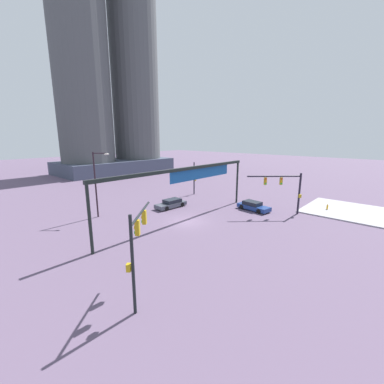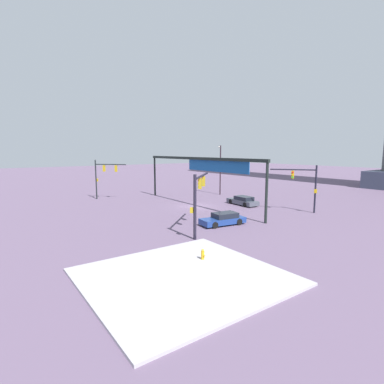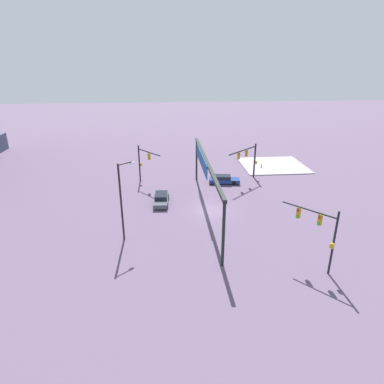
{
  "view_description": "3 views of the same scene",
  "coord_description": "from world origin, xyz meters",
  "px_view_note": "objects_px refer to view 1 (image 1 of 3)",
  "views": [
    {
      "loc": [
        -20.92,
        -19.26,
        9.96
      ],
      "look_at": [
        2.77,
        1.83,
        2.93
      ],
      "focal_mm": 23.5,
      "sensor_mm": 36.0,
      "label": 1
    },
    {
      "loc": [
        31.34,
        -22.68,
        7.3
      ],
      "look_at": [
        1.43,
        -1.33,
        2.19
      ],
      "focal_mm": 27.92,
      "sensor_mm": 36.0,
      "label": 2
    },
    {
      "loc": [
        -36.57,
        5.46,
        17.18
      ],
      "look_at": [
        -1.52,
        2.4,
        3.18
      ],
      "focal_mm": 30.94,
      "sensor_mm": 36.0,
      "label": 3
    }
  ],
  "objects_px": {
    "traffic_signal_opposite_side": "(194,174)",
    "traffic_signal_cross_street": "(286,186)",
    "sedan_car_waiting_far": "(253,206)",
    "traffic_signal_near_corner": "(137,239)",
    "sedan_car_approaching": "(171,204)",
    "fire_hydrant_on_curb": "(327,207)",
    "streetlamp_curved_arm": "(97,181)"
  },
  "relations": [
    {
      "from": "traffic_signal_opposite_side",
      "to": "traffic_signal_cross_street",
      "type": "height_order",
      "value": "traffic_signal_opposite_side"
    },
    {
      "from": "sedan_car_waiting_far",
      "to": "traffic_signal_near_corner",
      "type": "bearing_deg",
      "value": -71.58
    },
    {
      "from": "traffic_signal_near_corner",
      "to": "traffic_signal_cross_street",
      "type": "xyz_separation_m",
      "value": [
        23.4,
        0.3,
        -0.21
      ]
    },
    {
      "from": "traffic_signal_near_corner",
      "to": "traffic_signal_opposite_side",
      "type": "xyz_separation_m",
      "value": [
        23.37,
        16.03,
        -0.3
      ]
    },
    {
      "from": "sedan_car_approaching",
      "to": "sedan_car_waiting_far",
      "type": "bearing_deg",
      "value": 128.68
    },
    {
      "from": "sedan_car_approaching",
      "to": "traffic_signal_near_corner",
      "type": "bearing_deg",
      "value": 44.2
    },
    {
      "from": "traffic_signal_near_corner",
      "to": "fire_hydrant_on_curb",
      "type": "distance_m",
      "value": 29.41
    },
    {
      "from": "traffic_signal_cross_street",
      "to": "sedan_car_approaching",
      "type": "distance_m",
      "value": 15.68
    },
    {
      "from": "traffic_signal_cross_street",
      "to": "streetlamp_curved_arm",
      "type": "distance_m",
      "value": 23.82
    },
    {
      "from": "sedan_car_waiting_far",
      "to": "traffic_signal_opposite_side",
      "type": "bearing_deg",
      "value": -177.18
    },
    {
      "from": "traffic_signal_opposite_side",
      "to": "sedan_car_waiting_far",
      "type": "relative_size",
      "value": 1.19
    },
    {
      "from": "traffic_signal_near_corner",
      "to": "streetlamp_curved_arm",
      "type": "height_order",
      "value": "streetlamp_curved_arm"
    },
    {
      "from": "sedan_car_approaching",
      "to": "sedan_car_waiting_far",
      "type": "height_order",
      "value": "same"
    },
    {
      "from": "sedan_car_waiting_far",
      "to": "fire_hydrant_on_curb",
      "type": "xyz_separation_m",
      "value": [
        6.67,
        -7.69,
        -0.09
      ]
    },
    {
      "from": "traffic_signal_near_corner",
      "to": "fire_hydrant_on_curb",
      "type": "height_order",
      "value": "traffic_signal_near_corner"
    },
    {
      "from": "sedan_car_approaching",
      "to": "traffic_signal_cross_street",
      "type": "bearing_deg",
      "value": 123.6
    },
    {
      "from": "streetlamp_curved_arm",
      "to": "fire_hydrant_on_curb",
      "type": "xyz_separation_m",
      "value": [
        22.31,
        -20.76,
        -4.18
      ]
    },
    {
      "from": "traffic_signal_near_corner",
      "to": "streetlamp_curved_arm",
      "type": "bearing_deg",
      "value": 28.45
    },
    {
      "from": "traffic_signal_near_corner",
      "to": "traffic_signal_cross_street",
      "type": "relative_size",
      "value": 1.08
    },
    {
      "from": "streetlamp_curved_arm",
      "to": "traffic_signal_opposite_side",
      "type": "bearing_deg",
      "value": 44.9
    },
    {
      "from": "traffic_signal_cross_street",
      "to": "traffic_signal_opposite_side",
      "type": "bearing_deg",
      "value": -43.21
    },
    {
      "from": "traffic_signal_near_corner",
      "to": "sedan_car_approaching",
      "type": "relative_size",
      "value": 1.24
    },
    {
      "from": "traffic_signal_near_corner",
      "to": "fire_hydrant_on_curb",
      "type": "relative_size",
      "value": 8.34
    },
    {
      "from": "streetlamp_curved_arm",
      "to": "fire_hydrant_on_curb",
      "type": "bearing_deg",
      "value": 6.11
    },
    {
      "from": "sedan_car_approaching",
      "to": "fire_hydrant_on_curb",
      "type": "relative_size",
      "value": 6.71
    },
    {
      "from": "traffic_signal_near_corner",
      "to": "streetlamp_curved_arm",
      "type": "xyz_separation_m",
      "value": [
        6.68,
        17.23,
        0.68
      ]
    },
    {
      "from": "streetlamp_curved_arm",
      "to": "sedan_car_waiting_far",
      "type": "distance_m",
      "value": 20.79
    },
    {
      "from": "traffic_signal_opposite_side",
      "to": "sedan_car_approaching",
      "type": "height_order",
      "value": "traffic_signal_opposite_side"
    },
    {
      "from": "sedan_car_approaching",
      "to": "sedan_car_waiting_far",
      "type": "relative_size",
      "value": 1.01
    },
    {
      "from": "traffic_signal_near_corner",
      "to": "sedan_car_waiting_far",
      "type": "distance_m",
      "value": 22.96
    },
    {
      "from": "traffic_signal_opposite_side",
      "to": "fire_hydrant_on_curb",
      "type": "height_order",
      "value": "traffic_signal_opposite_side"
    },
    {
      "from": "traffic_signal_cross_street",
      "to": "sedan_car_approaching",
      "type": "height_order",
      "value": "traffic_signal_cross_street"
    }
  ]
}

